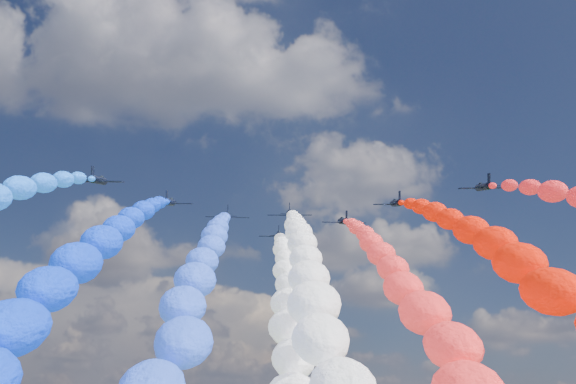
{
  "coord_description": "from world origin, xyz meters",
  "views": [
    {
      "loc": [
        -4.56,
        -123.35,
        66.27
      ],
      "look_at": [
        0.0,
        4.0,
        108.35
      ],
      "focal_mm": 44.95,
      "sensor_mm": 36.0,
      "label": 1
    }
  ],
  "objects": [
    {
      "name": "jet_0",
      "position": [
        -32.52,
        -7.24,
        106.35
      ],
      "size": [
        8.82,
        11.92,
        5.66
      ],
      "primitive_type": null,
      "rotation": [
        0.28,
        0.0,
        -0.02
      ],
      "color": "black"
    },
    {
      "name": "jet_1",
      "position": [
        -21.95,
        4.79,
        106.35
      ],
      "size": [
        8.67,
        11.81,
        5.66
      ],
      "primitive_type": null,
      "rotation": [
        0.28,
        0.0,
        -0.01
      ],
      "color": "black"
    },
    {
      "name": "trail_1",
      "position": [
        -21.95,
        -51.32,
        80.08
      ],
      "size": [
        5.84,
        108.72,
        55.65
      ],
      "primitive_type": null,
      "color": "#0A32DA"
    },
    {
      "name": "jet_2",
      "position": [
        -11.64,
        13.44,
        106.35
      ],
      "size": [
        9.25,
        12.22,
        5.66
      ],
      "primitive_type": null,
      "rotation": [
        0.28,
        0.0,
        0.06
      ],
      "color": "black"
    },
    {
      "name": "trail_2",
      "position": [
        -11.64,
        -42.67,
        80.08
      ],
      "size": [
        5.84,
        108.72,
        55.65
      ],
      "primitive_type": null,
      "color": "blue"
    },
    {
      "name": "jet_3",
      "position": [
        0.59,
        11.56,
        106.35
      ],
      "size": [
        9.05,
        12.08,
        5.66
      ],
      "primitive_type": null,
      "rotation": [
        0.28,
        0.0,
        -0.04
      ],
      "color": "black"
    },
    {
      "name": "trail_3",
      "position": [
        0.59,
        -44.55,
        80.08
      ],
      "size": [
        5.84,
        108.72,
        55.65
      ],
      "primitive_type": null,
      "color": "white"
    },
    {
      "name": "jet_4",
      "position": [
        -1.11,
        27.71,
        106.35
      ],
      "size": [
        8.94,
        12.01,
        5.66
      ],
      "primitive_type": null,
      "rotation": [
        0.28,
        0.0,
        -0.03
      ],
      "color": "black"
    },
    {
      "name": "trail_4",
      "position": [
        -1.11,
        -28.39,
        80.08
      ],
      "size": [
        5.84,
        108.72,
        55.65
      ],
      "primitive_type": null,
      "color": "white"
    },
    {
      "name": "jet_5",
      "position": [
        11.69,
        16.44,
        106.35
      ],
      "size": [
        9.03,
        12.07,
        5.66
      ],
      "primitive_type": null,
      "rotation": [
        0.28,
        0.0,
        0.04
      ],
      "color": "black"
    },
    {
      "name": "trail_5",
      "position": [
        11.69,
        -39.67,
        80.08
      ],
      "size": [
        5.84,
        108.72,
        55.65
      ],
      "primitive_type": null,
      "color": "#F82B2C"
    },
    {
      "name": "jet_6",
      "position": [
        20.22,
        3.83,
        106.35
      ],
      "size": [
        9.0,
        12.05,
        5.66
      ],
      "primitive_type": null,
      "rotation": [
        0.28,
        0.0,
        -0.04
      ],
      "color": "black"
    },
    {
      "name": "trail_6",
      "position": [
        20.22,
        -52.28,
        80.08
      ],
      "size": [
        5.84,
        108.72,
        55.65
      ],
      "primitive_type": null,
      "color": "red"
    },
    {
      "name": "jet_7",
      "position": [
        33.68,
        -6.11,
        106.35
      ],
      "size": [
        9.34,
        12.29,
        5.66
      ],
      "primitive_type": null,
      "rotation": [
        0.28,
        0.0,
        -0.07
      ],
      "color": "black"
    }
  ]
}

